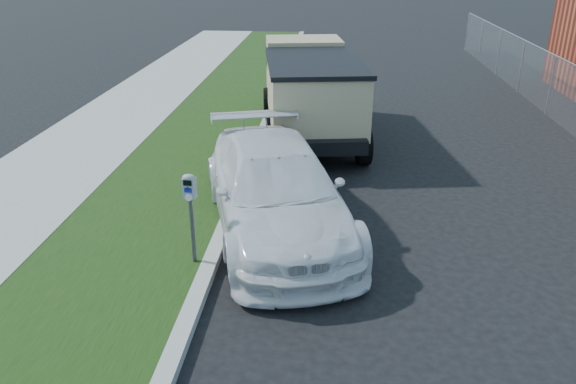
{
  "coord_description": "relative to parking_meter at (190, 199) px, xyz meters",
  "views": [
    {
      "loc": [
        -0.72,
        -7.66,
        4.8
      ],
      "look_at": [
        -1.4,
        1.0,
        1.0
      ],
      "focal_mm": 35.0,
      "sensor_mm": 36.0,
      "label": 1
    }
  ],
  "objects": [
    {
      "name": "white_wagon",
      "position": [
        1.18,
        1.55,
        -0.44
      ],
      "size": [
        3.65,
        5.87,
        1.59
      ],
      "primitive_type": "imported",
      "rotation": [
        0.0,
        0.0,
        0.28
      ],
      "color": "silver",
      "rests_on": "ground"
    },
    {
      "name": "dump_truck",
      "position": [
        1.53,
        7.28,
        0.09
      ],
      "size": [
        3.11,
        6.25,
        2.35
      ],
      "rotation": [
        0.0,
        0.0,
        0.14
      ],
      "color": "black",
      "rests_on": "ground"
    },
    {
      "name": "parking_meter",
      "position": [
        0.0,
        0.0,
        0.0
      ],
      "size": [
        0.22,
        0.16,
        1.5
      ],
      "rotation": [
        0.0,
        0.0,
        -0.09
      ],
      "color": "#3F4247",
      "rests_on": "ground"
    },
    {
      "name": "streetside",
      "position": [
        -2.72,
        1.92,
        -1.16
      ],
      "size": [
        6.12,
        50.0,
        0.15
      ],
      "color": "gray",
      "rests_on": "ground"
    },
    {
      "name": "ground",
      "position": [
        2.84,
        -0.08,
        -1.23
      ],
      "size": [
        120.0,
        120.0,
        0.0
      ],
      "primitive_type": "plane",
      "color": "black",
      "rests_on": "ground"
    }
  ]
}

